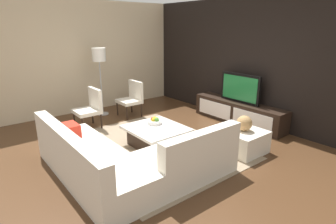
{
  "coord_description": "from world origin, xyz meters",
  "views": [
    {
      "loc": [
        3.8,
        -2.72,
        2.17
      ],
      "look_at": [
        -0.23,
        0.49,
        0.57
      ],
      "focal_mm": 29.67,
      "sensor_mm": 36.0,
      "label": 1
    }
  ],
  "objects_px": {
    "fruit_bowl": "(155,121)",
    "accent_chair_far": "(132,96)",
    "coffee_table": "(156,136)",
    "floor_lamp": "(99,59)",
    "television": "(240,88)",
    "sectional_couch": "(125,160)",
    "ottoman": "(243,141)",
    "media_console": "(238,112)",
    "decorative_ball": "(244,123)",
    "accent_chair_near": "(91,106)"
  },
  "relations": [
    {
      "from": "accent_chair_near",
      "to": "floor_lamp",
      "type": "bearing_deg",
      "value": 147.93
    },
    {
      "from": "television",
      "to": "fruit_bowl",
      "type": "xyz_separation_m",
      "value": [
        -0.28,
        -2.2,
        -0.39
      ]
    },
    {
      "from": "floor_lamp",
      "to": "decorative_ball",
      "type": "bearing_deg",
      "value": 15.12
    },
    {
      "from": "accent_chair_near",
      "to": "accent_chair_far",
      "type": "relative_size",
      "value": 1.0
    },
    {
      "from": "decorative_ball",
      "to": "television",
      "type": "bearing_deg",
      "value": 130.81
    },
    {
      "from": "decorative_ball",
      "to": "coffee_table",
      "type": "bearing_deg",
      "value": -136.53
    },
    {
      "from": "floor_lamp",
      "to": "fruit_bowl",
      "type": "distance_m",
      "value": 2.48
    },
    {
      "from": "media_console",
      "to": "coffee_table",
      "type": "relative_size",
      "value": 2.22
    },
    {
      "from": "sectional_couch",
      "to": "accent_chair_far",
      "type": "distance_m",
      "value": 3.04
    },
    {
      "from": "media_console",
      "to": "television",
      "type": "relative_size",
      "value": 2.25
    },
    {
      "from": "fruit_bowl",
      "to": "accent_chair_far",
      "type": "xyz_separation_m",
      "value": [
        -1.74,
        0.57,
        0.06
      ]
    },
    {
      "from": "ottoman",
      "to": "fruit_bowl",
      "type": "relative_size",
      "value": 2.5
    },
    {
      "from": "coffee_table",
      "to": "accent_chair_near",
      "type": "height_order",
      "value": "accent_chair_near"
    },
    {
      "from": "accent_chair_near",
      "to": "ottoman",
      "type": "height_order",
      "value": "accent_chair_near"
    },
    {
      "from": "accent_chair_near",
      "to": "media_console",
      "type": "bearing_deg",
      "value": 65.07
    },
    {
      "from": "accent_chair_near",
      "to": "ottoman",
      "type": "bearing_deg",
      "value": 37.26
    },
    {
      "from": "coffee_table",
      "to": "fruit_bowl",
      "type": "xyz_separation_m",
      "value": [
        -0.18,
        0.1,
        0.23
      ]
    },
    {
      "from": "media_console",
      "to": "ottoman",
      "type": "bearing_deg",
      "value": -49.18
    },
    {
      "from": "media_console",
      "to": "accent_chair_near",
      "type": "height_order",
      "value": "accent_chair_near"
    },
    {
      "from": "ottoman",
      "to": "sectional_couch",
      "type": "bearing_deg",
      "value": -104.29
    },
    {
      "from": "media_console",
      "to": "sectional_couch",
      "type": "height_order",
      "value": "sectional_couch"
    },
    {
      "from": "television",
      "to": "decorative_ball",
      "type": "xyz_separation_m",
      "value": [
        1.05,
        -1.21,
        -0.29
      ]
    },
    {
      "from": "decorative_ball",
      "to": "fruit_bowl",
      "type": "bearing_deg",
      "value": -143.34
    },
    {
      "from": "floor_lamp",
      "to": "fruit_bowl",
      "type": "height_order",
      "value": "floor_lamp"
    },
    {
      "from": "coffee_table",
      "to": "ottoman",
      "type": "relative_size",
      "value": 1.49
    },
    {
      "from": "media_console",
      "to": "sectional_couch",
      "type": "xyz_separation_m",
      "value": [
        0.51,
        -3.31,
        0.03
      ]
    },
    {
      "from": "media_console",
      "to": "ottoman",
      "type": "relative_size",
      "value": 3.31
    },
    {
      "from": "coffee_table",
      "to": "accent_chair_far",
      "type": "relative_size",
      "value": 1.2
    },
    {
      "from": "television",
      "to": "sectional_couch",
      "type": "distance_m",
      "value": 3.39
    },
    {
      "from": "sectional_couch",
      "to": "ottoman",
      "type": "relative_size",
      "value": 3.54
    },
    {
      "from": "ottoman",
      "to": "accent_chair_far",
      "type": "relative_size",
      "value": 0.8
    },
    {
      "from": "media_console",
      "to": "decorative_ball",
      "type": "xyz_separation_m",
      "value": [
        1.05,
        -1.21,
        0.29
      ]
    },
    {
      "from": "fruit_bowl",
      "to": "accent_chair_far",
      "type": "bearing_deg",
      "value": 161.93
    },
    {
      "from": "floor_lamp",
      "to": "television",
      "type": "bearing_deg",
      "value": 40.49
    },
    {
      "from": "sectional_couch",
      "to": "ottoman",
      "type": "bearing_deg",
      "value": 75.71
    },
    {
      "from": "coffee_table",
      "to": "accent_chair_near",
      "type": "relative_size",
      "value": 1.2
    },
    {
      "from": "floor_lamp",
      "to": "sectional_couch",
      "type": "bearing_deg",
      "value": -20.15
    },
    {
      "from": "accent_chair_near",
      "to": "accent_chair_far",
      "type": "distance_m",
      "value": 1.18
    },
    {
      "from": "fruit_bowl",
      "to": "decorative_ball",
      "type": "distance_m",
      "value": 1.65
    },
    {
      "from": "sectional_couch",
      "to": "fruit_bowl",
      "type": "height_order",
      "value": "sectional_couch"
    },
    {
      "from": "ottoman",
      "to": "coffee_table",
      "type": "bearing_deg",
      "value": -136.53
    },
    {
      "from": "coffee_table",
      "to": "accent_chair_far",
      "type": "distance_m",
      "value": 2.05
    },
    {
      "from": "media_console",
      "to": "floor_lamp",
      "type": "height_order",
      "value": "floor_lamp"
    },
    {
      "from": "coffee_table",
      "to": "accent_chair_near",
      "type": "distance_m",
      "value": 1.84
    },
    {
      "from": "accent_chair_near",
      "to": "fruit_bowl",
      "type": "xyz_separation_m",
      "value": [
        1.57,
        0.6,
        -0.05
      ]
    },
    {
      "from": "accent_chair_near",
      "to": "sectional_couch",
      "type": "bearing_deg",
      "value": -3.76
    },
    {
      "from": "sectional_couch",
      "to": "fruit_bowl",
      "type": "bearing_deg",
      "value": 125.2
    },
    {
      "from": "ottoman",
      "to": "accent_chair_near",
      "type": "bearing_deg",
      "value": -151.34
    },
    {
      "from": "accent_chair_near",
      "to": "accent_chair_far",
      "type": "height_order",
      "value": "same"
    },
    {
      "from": "accent_chair_near",
      "to": "ottoman",
      "type": "distance_m",
      "value": 3.31
    }
  ]
}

